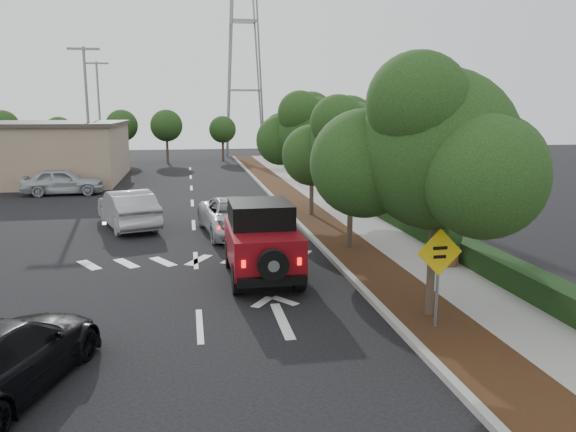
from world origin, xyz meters
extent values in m
plane|color=black|center=(0.00, 0.00, 0.00)|extent=(120.00, 120.00, 0.00)
cube|color=#9E9B93|center=(4.60, 12.00, 0.07)|extent=(0.20, 70.00, 0.15)
cube|color=black|center=(5.60, 12.00, 0.06)|extent=(1.80, 70.00, 0.12)
cube|color=gray|center=(7.50, 12.00, 0.06)|extent=(2.00, 70.00, 0.12)
cube|color=black|center=(8.90, 12.00, 0.40)|extent=(0.80, 70.00, 0.80)
cylinder|color=black|center=(1.12, 4.98, 0.44)|extent=(0.31, 0.89, 0.89)
cylinder|color=black|center=(2.84, 4.98, 0.44)|extent=(0.31, 0.89, 0.89)
cylinder|color=black|center=(1.11, 2.19, 0.44)|extent=(0.31, 0.89, 0.89)
cylinder|color=black|center=(2.84, 2.19, 0.44)|extent=(0.31, 0.89, 0.89)
cube|color=maroon|center=(1.98, 3.59, 1.05)|extent=(2.00, 4.10, 1.11)
cube|color=black|center=(1.98, 3.92, 1.96)|extent=(1.83, 2.25, 0.71)
cube|color=maroon|center=(1.98, 5.14, 0.96)|extent=(1.75, 1.15, 0.91)
cube|color=black|center=(1.98, 1.45, 0.55)|extent=(1.89, 0.20, 0.24)
cylinder|color=black|center=(1.97, 1.30, 1.05)|extent=(0.84, 0.24, 0.84)
cube|color=#FF190C|center=(1.22, 1.52, 1.05)|extent=(0.11, 0.04, 0.20)
cube|color=#FF190C|center=(2.73, 1.52, 1.05)|extent=(0.11, 0.04, 0.20)
imported|color=#B6B8BF|center=(1.67, 9.81, 0.74)|extent=(3.07, 5.55, 1.47)
imported|color=#A4A6AC|center=(-2.80, 12.01, 0.83)|extent=(3.21, 5.31, 1.65)
imported|color=#AFB3B7|center=(-7.60, 22.47, 0.80)|extent=(4.71, 1.98, 1.59)
cylinder|color=slate|center=(5.40, -1.30, 1.20)|extent=(0.07, 0.07, 2.15)
cube|color=#DFB90B|center=(5.40, -1.33, 1.91)|extent=(1.10, 0.06, 1.10)
cube|color=black|center=(5.40, -1.35, 2.02)|extent=(0.35, 0.02, 0.08)
cube|color=black|center=(5.40, -1.35, 1.81)|extent=(0.31, 0.02, 0.08)
cylinder|color=brown|center=(8.08, 3.56, 0.45)|extent=(0.71, 0.71, 0.63)
sphere|color=black|center=(8.08, 3.56, 1.05)|extent=(0.79, 0.79, 0.79)
imported|color=black|center=(8.08, 3.56, 1.14)|extent=(0.74, 0.66, 0.74)
camera|label=1|loc=(-0.14, -12.85, 5.12)|focal=35.00mm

